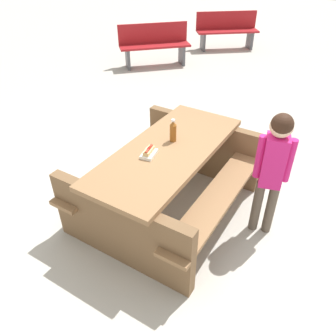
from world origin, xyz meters
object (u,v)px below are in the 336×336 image
at_px(picnic_table, 168,175).
at_px(soda_bottle, 173,131).
at_px(hotdog_tray, 149,152).
at_px(child_in_coat, 274,162).
at_px(park_bench_mid, 227,30).
at_px(park_bench_near, 154,44).

relative_size(picnic_table, soda_bottle, 7.86).
height_order(hotdog_tray, child_in_coat, child_in_coat).
bearing_deg(soda_bottle, park_bench_mid, -163.03).
relative_size(child_in_coat, park_bench_mid, 0.88).
xyz_separation_m(picnic_table, child_in_coat, (-0.20, 0.93, 0.36)).
relative_size(soda_bottle, hotdog_tray, 1.18).
distance_m(park_bench_near, park_bench_mid, 2.16).
distance_m(hotdog_tray, park_bench_near, 4.81).
relative_size(hotdog_tray, child_in_coat, 0.16).
bearing_deg(park_bench_near, child_in_coat, 43.99).
height_order(picnic_table, hotdog_tray, hotdog_tray).
bearing_deg(park_bench_near, park_bench_mid, 156.78).
relative_size(picnic_table, hotdog_tray, 9.27).
relative_size(soda_bottle, park_bench_near, 0.17).
distance_m(soda_bottle, park_bench_mid, 6.00).
relative_size(child_in_coat, park_bench_near, 0.93).
bearing_deg(child_in_coat, soda_bottle, -86.93).
bearing_deg(child_in_coat, picnic_table, -78.01).
xyz_separation_m(child_in_coat, park_bench_mid, (-5.68, -2.71, -0.36)).
bearing_deg(park_bench_mid, hotdog_tray, 15.56).
relative_size(picnic_table, park_bench_mid, 1.27).
bearing_deg(picnic_table, hotdog_tray, -25.77).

